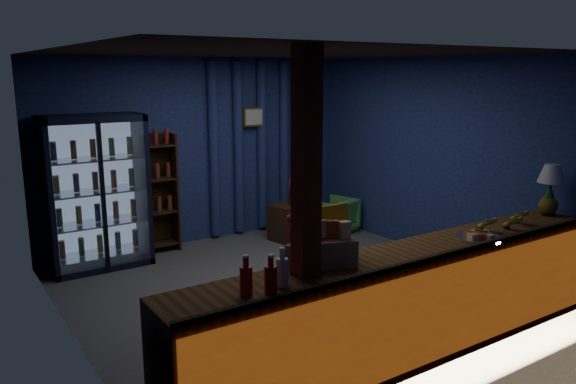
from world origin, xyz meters
The scene contains 19 objects.
ground centered at (0.00, 0.00, 0.00)m, with size 4.60×4.60×0.00m, color #515154.
room_walls centered at (0.00, 0.00, 1.57)m, with size 4.60×4.60×4.60m.
counter centered at (0.00, -1.91, 0.48)m, with size 4.40×0.57×0.99m.
support_post centered at (-1.05, -1.90, 1.30)m, with size 0.16×0.16×2.60m, color maroon.
beverage_cooler centered at (-1.55, 1.92, 0.93)m, with size 1.20×0.62×1.90m.
bottle_shelf centered at (-0.70, 2.06, 0.79)m, with size 0.50×0.28×1.60m.
curtain_folds centered at (1.00, 2.14, 1.30)m, with size 1.74×0.14×2.50m.
framed_picture centered at (0.85, 2.10, 1.75)m, with size 0.36×0.04×0.28m.
shopkeeper centered at (-0.68, -1.40, 0.79)m, with size 0.57×0.38×1.58m, color maroon.
green_chair centered at (1.85, 1.43, 0.26)m, with size 0.56×0.58×0.53m, color #60C060.
side_table centered at (1.10, 1.50, 0.27)m, with size 0.65×0.52×0.63m.
yellow_sign centered at (-0.74, -1.68, 1.16)m, with size 0.53×0.11×0.43m.
soda_bottles centered at (-1.44, -2.00, 1.06)m, with size 0.37×0.17×0.28m.
snack_box_left centered at (-0.72, -1.80, 1.07)m, with size 0.40×0.36×0.35m.
snack_box_centre centered at (-0.93, -1.76, 1.06)m, with size 0.37×0.34×0.31m.
pastry_tray centered at (0.78, -2.00, 0.97)m, with size 0.41×0.41×0.07m.
banana_bunches centered at (1.25, -1.91, 1.03)m, with size 0.71×0.28×0.15m.
table_lamp centered at (2.05, -1.86, 1.37)m, with size 0.27×0.27×0.54m.
pineapple centered at (2.05, -1.85, 1.09)m, with size 0.19×0.19×0.33m.
Camera 1 is at (-3.29, -5.06, 2.42)m, focal length 35.00 mm.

